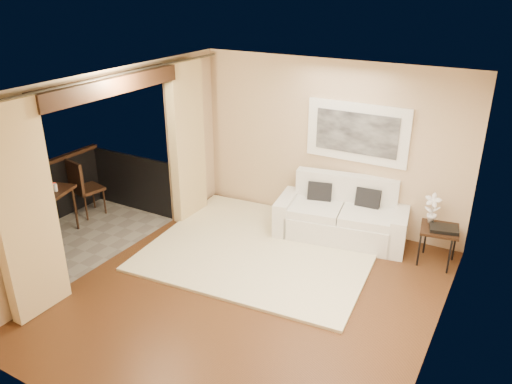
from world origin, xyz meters
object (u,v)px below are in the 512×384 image
Objects in this scene: side_table at (439,232)px; balcony_chair_far at (81,184)px; orchid at (432,208)px; ice_bucket at (43,181)px; bistro_table at (49,195)px; sofa at (342,217)px; balcony_chair_near at (39,229)px.

balcony_chair_far is (-5.60, -1.41, 0.09)m from side_table.
ice_bucket is at bearing -159.07° from orchid.
bistro_table is 0.68m from balcony_chair_far.
sofa is at bearing -178.91° from orchid.
balcony_chair_near reaches higher than orchid.
side_table is at bearing -35.50° from orchid.
balcony_chair_near is at bearing -148.25° from sofa.
ice_bucket is at bearing 88.88° from balcony_chair_far.
side_table is 5.96m from bistro_table.
orchid is 5.54m from balcony_chair_near.
ice_bucket is (-5.58, -2.13, 0.06)m from orchid.
balcony_chair_far is at bearing -164.37° from orchid.
balcony_chair_far is (-5.44, -1.52, -0.19)m from orchid.
ice_bucket reaches higher than side_table.
balcony_chair_near reaches higher than ice_bucket.
sofa is 4.47m from balcony_chair_near.
balcony_chair_far is 1.67m from balcony_chair_near.
balcony_chair_near is (0.77, -0.80, -0.05)m from bistro_table.
balcony_chair_far is at bearing 121.46° from balcony_chair_near.
orchid is at bearing -8.86° from sofa.
bistro_table reaches higher than side_table.
orchid is (-0.16, 0.12, 0.28)m from side_table.
bistro_table is (-5.58, -2.08, 0.16)m from side_table.
orchid reaches higher than side_table.
bistro_table is at bearing -159.57° from side_table.
bistro_table is at bearing -20.91° from ice_bucket.
orchid is 5.65m from balcony_chair_far.
side_table is 5.61m from balcony_chair_near.
orchid is 5.85m from bistro_table.
orchid is at bearing 36.23° from balcony_chair_near.
balcony_chair_far reaches higher than orchid.
ice_bucket is at bearing 140.59° from balcony_chair_near.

